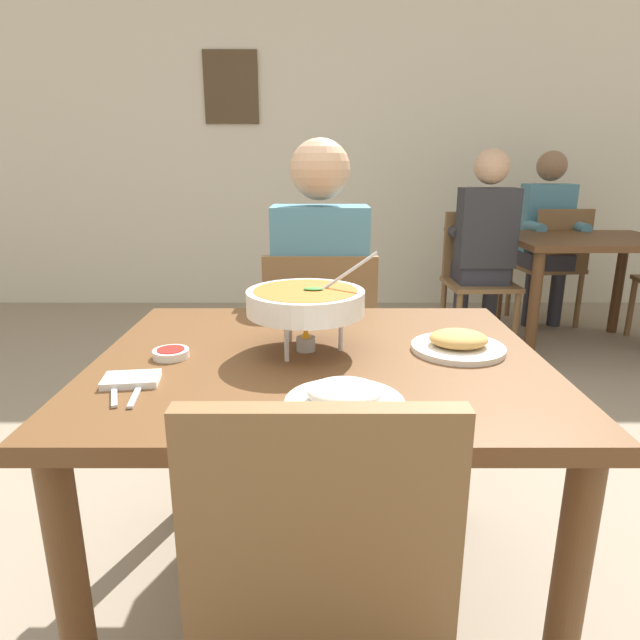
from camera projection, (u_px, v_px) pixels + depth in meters
ground_plane at (320, 599)px, 1.59m from camera, size 16.00×16.00×0.00m
cafe_rear_partition at (320, 128)px, 4.58m from camera, size 10.00×0.10×3.00m
picture_frame_hung at (231, 87)px, 4.43m from camera, size 0.44×0.03×0.56m
dining_table_main at (320, 397)px, 1.41m from camera, size 1.11×0.93×0.75m
chair_diner_main at (320, 349)px, 2.17m from camera, size 0.44×0.44×0.90m
diner_main at (320, 289)px, 2.13m from camera, size 0.40×0.45×1.31m
curry_bowl at (306, 302)px, 1.38m from camera, size 0.33×0.30×0.26m
rice_plate at (345, 398)px, 1.08m from camera, size 0.24×0.24×0.06m
appetizer_plate at (458, 343)px, 1.41m from camera, size 0.24×0.24×0.06m
sauce_dish at (171, 353)px, 1.36m from camera, size 0.09×0.09×0.02m
napkin_folded at (131, 380)px, 1.20m from camera, size 0.13×0.10×0.02m
fork_utensil at (114, 390)px, 1.16m from camera, size 0.07×0.16×0.01m
spoon_utensil at (138, 390)px, 1.16m from camera, size 0.03×0.17×0.01m
dining_table_far at (585, 258)px, 3.60m from camera, size 1.00×0.80×0.75m
chair_bg_middle at (477, 271)px, 3.73m from camera, size 0.46×0.46×0.90m
chair_bg_right at (553, 260)px, 4.14m from camera, size 0.49×0.49×0.90m
patron_bg_middle at (484, 238)px, 3.56m from camera, size 0.40×0.45×1.31m
patron_bg_right at (547, 228)px, 4.13m from camera, size 0.40×0.45×1.31m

